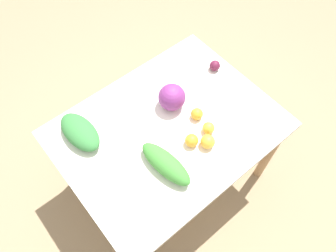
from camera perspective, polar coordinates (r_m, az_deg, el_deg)
ground_plane at (r=2.51m, az=0.00°, el=-8.95°), size 8.00×8.00×0.00m
dining_table at (r=1.94m, az=0.00°, el=-1.81°), size 1.22×0.94×0.73m
cabbage_purple at (r=1.88m, az=0.68°, el=5.04°), size 0.16×0.16×0.16m
greens_bunch_chard at (r=1.85m, az=-15.08°, el=-1.00°), size 0.17×0.30×0.10m
greens_bunch_kale at (r=1.70m, az=-0.40°, el=-6.60°), size 0.15×0.34×0.09m
beet_root at (r=2.11m, az=8.15°, el=10.37°), size 0.07×0.07×0.07m
orange_0 at (r=1.88m, az=5.05°, el=2.10°), size 0.07×0.07×0.07m
orange_1 at (r=1.83m, az=7.06°, el=-0.35°), size 0.07×0.07×0.07m
orange_2 at (r=1.78m, az=4.14°, el=-2.53°), size 0.07×0.07×0.07m
orange_3 at (r=1.78m, az=6.94°, el=-2.72°), size 0.08×0.08×0.08m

